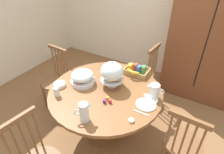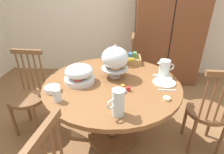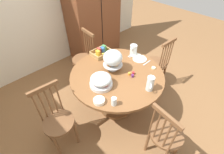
{
  "view_description": "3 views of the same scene",
  "coord_description": "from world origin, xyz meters",
  "px_view_note": "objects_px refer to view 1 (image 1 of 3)",
  "views": [
    {
      "loc": [
        0.85,
        -1.55,
        2.12
      ],
      "look_at": [
        -0.11,
        0.08,
        0.84
      ],
      "focal_mm": 30.2,
      "sensor_mm": 36.0,
      "label": 1
    },
    {
      "loc": [
        -0.01,
        -1.61,
        1.57
      ],
      "look_at": [
        -0.11,
        -0.07,
        0.79
      ],
      "focal_mm": 28.33,
      "sensor_mm": 36.0,
      "label": 2
    },
    {
      "loc": [
        -1.42,
        -1.33,
        2.29
      ],
      "look_at": [
        -0.21,
        -0.07,
        0.74
      ],
      "focal_mm": 26.84,
      "sensor_mm": 36.0,
      "label": 3
    }
  ],
  "objects_px": {
    "orange_juice_pitcher": "(84,113)",
    "cereal_basket": "(136,71)",
    "fruit_platter_covered": "(83,77)",
    "milk_pitcher": "(154,92)",
    "windsor_chair_far_side": "(143,74)",
    "drinking_glass": "(56,92)",
    "windsor_chair_near_window": "(56,82)",
    "butter_dish": "(131,120)",
    "dining_table": "(106,102)",
    "windsor_chair_facing_door": "(182,145)",
    "china_plate_small": "(151,100)",
    "china_plate_large": "(146,104)",
    "cereal_bowl": "(60,85)",
    "pastry_stand_with_dome": "(112,72)",
    "wooden_armoire": "(208,40)"
  },
  "relations": [
    {
      "from": "orange_juice_pitcher",
      "to": "cereal_basket",
      "type": "relative_size",
      "value": 0.66
    },
    {
      "from": "fruit_platter_covered",
      "to": "milk_pitcher",
      "type": "bearing_deg",
      "value": 12.11
    },
    {
      "from": "windsor_chair_far_side",
      "to": "drinking_glass",
      "type": "height_order",
      "value": "windsor_chair_far_side"
    },
    {
      "from": "windsor_chair_near_window",
      "to": "butter_dish",
      "type": "distance_m",
      "value": 1.52
    },
    {
      "from": "dining_table",
      "to": "windsor_chair_far_side",
      "type": "distance_m",
      "value": 0.98
    },
    {
      "from": "windsor_chair_facing_door",
      "to": "china_plate_small",
      "type": "bearing_deg",
      "value": 159.86
    },
    {
      "from": "windsor_chair_near_window",
      "to": "china_plate_small",
      "type": "bearing_deg",
      "value": -0.4
    },
    {
      "from": "china_plate_large",
      "to": "windsor_chair_near_window",
      "type": "bearing_deg",
      "value": 176.23
    },
    {
      "from": "orange_juice_pitcher",
      "to": "cereal_bowl",
      "type": "height_order",
      "value": "orange_juice_pitcher"
    },
    {
      "from": "pastry_stand_with_dome",
      "to": "cereal_basket",
      "type": "bearing_deg",
      "value": 70.79
    },
    {
      "from": "china_plate_large",
      "to": "cereal_bowl",
      "type": "xyz_separation_m",
      "value": [
        -1.03,
        -0.22,
        0.02
      ]
    },
    {
      "from": "milk_pitcher",
      "to": "china_plate_small",
      "type": "relative_size",
      "value": 1.29
    },
    {
      "from": "milk_pitcher",
      "to": "cereal_basket",
      "type": "relative_size",
      "value": 0.61
    },
    {
      "from": "windsor_chair_far_side",
      "to": "cereal_basket",
      "type": "distance_m",
      "value": 0.56
    },
    {
      "from": "windsor_chair_far_side",
      "to": "pastry_stand_with_dome",
      "type": "bearing_deg",
      "value": -95.3
    },
    {
      "from": "china_plate_large",
      "to": "orange_juice_pitcher",
      "type": "bearing_deg",
      "value": -130.59
    },
    {
      "from": "cereal_bowl",
      "to": "milk_pitcher",
      "type": "bearing_deg",
      "value": 19.71
    },
    {
      "from": "milk_pitcher",
      "to": "drinking_glass",
      "type": "relative_size",
      "value": 1.75
    },
    {
      "from": "fruit_platter_covered",
      "to": "china_plate_large",
      "type": "xyz_separation_m",
      "value": [
        0.83,
        0.02,
        -0.08
      ]
    },
    {
      "from": "windsor_chair_facing_door",
      "to": "china_plate_small",
      "type": "relative_size",
      "value": 6.5
    },
    {
      "from": "wooden_armoire",
      "to": "china_plate_small",
      "type": "height_order",
      "value": "wooden_armoire"
    },
    {
      "from": "butter_dish",
      "to": "fruit_platter_covered",
      "type": "bearing_deg",
      "value": 161.41
    },
    {
      "from": "dining_table",
      "to": "china_plate_small",
      "type": "xyz_separation_m",
      "value": [
        0.53,
        0.09,
        0.2
      ]
    },
    {
      "from": "drinking_glass",
      "to": "butter_dish",
      "type": "xyz_separation_m",
      "value": [
        0.9,
        0.08,
        -0.04
      ]
    },
    {
      "from": "cereal_bowl",
      "to": "drinking_glass",
      "type": "bearing_deg",
      "value": -55.93
    },
    {
      "from": "milk_pitcher",
      "to": "china_plate_small",
      "type": "bearing_deg",
      "value": -90.36
    },
    {
      "from": "cereal_bowl",
      "to": "windsor_chair_near_window",
      "type": "bearing_deg",
      "value": 144.35
    },
    {
      "from": "china_plate_small",
      "to": "windsor_chair_far_side",
      "type": "bearing_deg",
      "value": 116.27
    },
    {
      "from": "windsor_chair_facing_door",
      "to": "cereal_basket",
      "type": "height_order",
      "value": "windsor_chair_facing_door"
    },
    {
      "from": "windsor_chair_near_window",
      "to": "china_plate_large",
      "type": "height_order",
      "value": "windsor_chair_near_window"
    },
    {
      "from": "windsor_chair_facing_door",
      "to": "orange_juice_pitcher",
      "type": "height_order",
      "value": "windsor_chair_facing_door"
    },
    {
      "from": "dining_table",
      "to": "butter_dish",
      "type": "height_order",
      "value": "butter_dish"
    },
    {
      "from": "windsor_chair_far_side",
      "to": "drinking_glass",
      "type": "distance_m",
      "value": 1.47
    },
    {
      "from": "fruit_platter_covered",
      "to": "drinking_glass",
      "type": "xyz_separation_m",
      "value": [
        -0.1,
        -0.34,
        -0.03
      ]
    },
    {
      "from": "dining_table",
      "to": "drinking_glass",
      "type": "bearing_deg",
      "value": -139.02
    },
    {
      "from": "dining_table",
      "to": "cereal_bowl",
      "type": "xyz_separation_m",
      "value": [
        -0.52,
        -0.22,
        0.21
      ]
    },
    {
      "from": "fruit_platter_covered",
      "to": "milk_pitcher",
      "type": "relative_size",
      "value": 1.55
    },
    {
      "from": "orange_juice_pitcher",
      "to": "windsor_chair_facing_door",
      "type": "bearing_deg",
      "value": 25.97
    },
    {
      "from": "windsor_chair_facing_door",
      "to": "windsor_chair_near_window",
      "type": "bearing_deg",
      "value": 174.99
    },
    {
      "from": "windsor_chair_near_window",
      "to": "orange_juice_pitcher",
      "type": "distance_m",
      "value": 1.26
    },
    {
      "from": "wooden_armoire",
      "to": "milk_pitcher",
      "type": "height_order",
      "value": "wooden_armoire"
    },
    {
      "from": "butter_dish",
      "to": "orange_juice_pitcher",
      "type": "bearing_deg",
      "value": -151.62
    },
    {
      "from": "windsor_chair_near_window",
      "to": "cereal_bowl",
      "type": "bearing_deg",
      "value": -35.65
    },
    {
      "from": "windsor_chair_near_window",
      "to": "orange_juice_pitcher",
      "type": "bearing_deg",
      "value": -30.08
    },
    {
      "from": "windsor_chair_near_window",
      "to": "butter_dish",
      "type": "xyz_separation_m",
      "value": [
        1.44,
        -0.39,
        0.3
      ]
    },
    {
      "from": "windsor_chair_near_window",
      "to": "pastry_stand_with_dome",
      "type": "bearing_deg",
      "value": 0.71
    },
    {
      "from": "wooden_armoire",
      "to": "windsor_chair_far_side",
      "type": "distance_m",
      "value": 1.1
    },
    {
      "from": "pastry_stand_with_dome",
      "to": "butter_dish",
      "type": "bearing_deg",
      "value": -41.59
    },
    {
      "from": "pastry_stand_with_dome",
      "to": "cereal_basket",
      "type": "relative_size",
      "value": 1.09
    },
    {
      "from": "windsor_chair_near_window",
      "to": "fruit_platter_covered",
      "type": "xyz_separation_m",
      "value": [
        0.65,
        -0.12,
        0.37
      ]
    }
  ]
}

